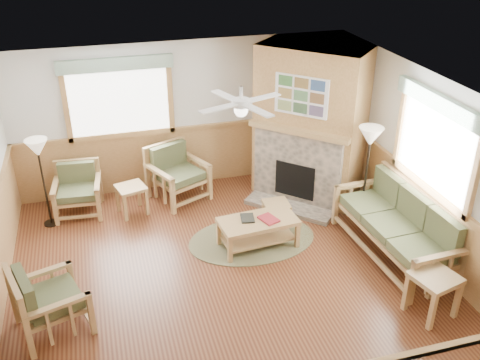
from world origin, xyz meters
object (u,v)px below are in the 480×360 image
object	(u,v)px
sofa	(395,226)
footstool	(276,212)
armchair_back_left	(78,191)
armchair_left	(50,299)
floor_lamp_left	(44,183)
armchair_back_right	(178,174)
floor_lamp_right	(366,176)
end_table_chairs	(132,200)
coffee_table	(258,233)
end_table_sofa	(432,295)

from	to	relation	value
sofa	footstool	world-z (taller)	sofa
armchair_back_left	armchair_left	distance (m)	2.84
sofa	floor_lamp_left	distance (m)	5.51
armchair_back_right	floor_lamp_right	size ratio (longest dim) A/B	0.57
armchair_back_left	end_table_chairs	xyz separation A→B (m)	(0.87, -0.26, -0.17)
footstool	floor_lamp_left	world-z (taller)	floor_lamp_left
armchair_left	armchair_back_left	bearing A→B (deg)	-24.93
sofa	armchair_back_right	bearing A→B (deg)	-135.84
armchair_left	floor_lamp_left	size ratio (longest dim) A/B	0.59
armchair_back_left	coffee_table	xyz separation A→B (m)	(2.63, -1.80, -0.19)
end_table_sofa	coffee_table	bearing A→B (deg)	129.07
end_table_chairs	floor_lamp_left	bearing A→B (deg)	179.52
armchair_back_right	sofa	bearing A→B (deg)	-67.86
sofa	armchair_left	size ratio (longest dim) A/B	2.43
floor_lamp_left	armchair_back_left	bearing A→B (deg)	27.78
sofa	floor_lamp_left	size ratio (longest dim) A/B	1.43
end_table_chairs	end_table_sofa	distance (m)	4.99
end_table_sofa	floor_lamp_left	world-z (taller)	floor_lamp_left
armchair_back_right	armchair_left	distance (m)	3.53
armchair_back_right	end_table_chairs	xyz separation A→B (m)	(-0.86, -0.30, -0.23)
armchair_back_left	end_table_chairs	distance (m)	0.92
coffee_table	floor_lamp_right	xyz separation A→B (m)	(1.89, 0.23, 0.61)
armchair_back_left	armchair_left	world-z (taller)	armchair_left
sofa	footstool	size ratio (longest dim) A/B	5.36
armchair_back_right	floor_lamp_left	bearing A→B (deg)	162.54
coffee_table	armchair_back_right	bearing A→B (deg)	111.15
sofa	floor_lamp_right	xyz separation A→B (m)	(0.00, 0.99, 0.34)
armchair_back_right	floor_lamp_left	distance (m)	2.24
floor_lamp_left	floor_lamp_right	size ratio (longest dim) A/B	0.91
armchair_back_right	floor_lamp_right	xyz separation A→B (m)	(2.79, -1.60, 0.36)
armchair_back_left	end_table_sofa	bearing A→B (deg)	-36.81
armchair_left	coffee_table	world-z (taller)	armchair_left
armchair_back_left	coffee_table	size ratio (longest dim) A/B	0.72
sofa	armchair_back_right	distance (m)	3.81
armchair_back_right	floor_lamp_right	bearing A→B (deg)	-54.80
armchair_back_left	end_table_sofa	xyz separation A→B (m)	(4.32, -3.87, -0.13)
coffee_table	armchair_back_left	bearing A→B (deg)	140.58
armchair_back_left	armchair_back_right	world-z (taller)	armchair_back_right
floor_lamp_left	sofa	bearing A→B (deg)	-24.79
footstool	armchair_left	bearing A→B (deg)	-155.29
end_table_chairs	footstool	distance (m)	2.46
end_table_sofa	floor_lamp_left	distance (m)	6.02
end_table_sofa	floor_lamp_right	size ratio (longest dim) A/B	0.36
armchair_back_right	coffee_table	size ratio (longest dim) A/B	0.82
armchair_back_right	end_table_chairs	world-z (taller)	armchair_back_right
floor_lamp_right	floor_lamp_left	bearing A→B (deg)	165.27
armchair_back_left	end_table_chairs	size ratio (longest dim) A/B	1.65
armchair_back_left	floor_lamp_left	distance (m)	0.64
floor_lamp_right	footstool	bearing A→B (deg)	165.30
sofa	armchair_left	xyz separation A→B (m)	(-4.88, -0.25, -0.05)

